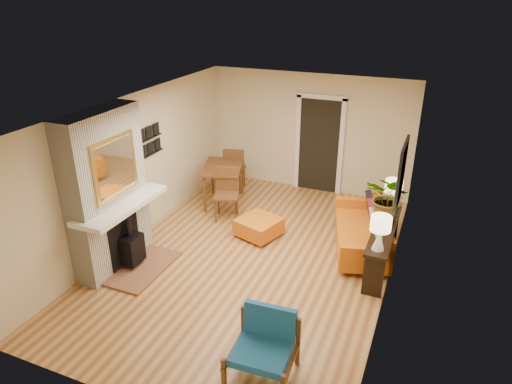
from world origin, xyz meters
The scene contains 10 objects.
room_shell centered at (0.60, 2.63, 1.24)m, with size 6.50×6.50×6.50m.
fireplace centered at (-2.00, -1.00, 1.24)m, with size 1.09×1.68×2.60m.
sofa centered at (1.72, 1.05, 0.33)m, with size 1.31×2.08×0.76m.
ottoman centered at (-0.17, 0.73, 0.20)m, with size 0.87×0.87×0.35m.
blue_chair centered at (1.12, -2.23, 0.42)m, with size 0.79×0.78×0.79m.
dining_table centered at (-1.32, 1.79, 0.68)m, with size 1.22×1.96×1.03m.
console_table centered at (2.07, 0.57, 0.58)m, with size 0.34×1.85×0.72m.
lamp_near centered at (2.07, -0.13, 1.06)m, with size 0.30×0.30×0.54m.
lamp_far centered at (2.07, 1.31, 1.06)m, with size 0.30×0.30×0.54m.
houseplant centered at (2.06, 0.86, 1.12)m, with size 0.71×0.62×0.79m, color #1E5919.
Camera 1 is at (2.62, -6.12, 4.25)m, focal length 32.00 mm.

